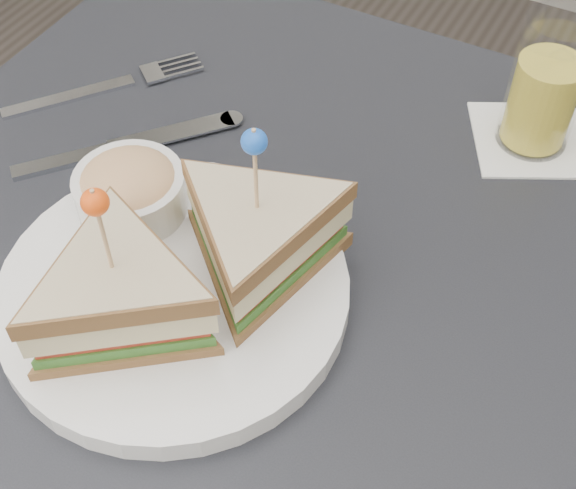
{
  "coord_description": "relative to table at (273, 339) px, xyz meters",
  "views": [
    {
      "loc": [
        0.2,
        -0.35,
        1.28
      ],
      "look_at": [
        0.01,
        0.01,
        0.8
      ],
      "focal_mm": 50.0,
      "sensor_mm": 36.0,
      "label": 1
    }
  ],
  "objects": [
    {
      "name": "cutlery_knife",
      "position": [
        -0.21,
        0.08,
        0.08
      ],
      "size": [
        0.16,
        0.18,
        0.01
      ],
      "rotation": [
        0.0,
        0.0,
        -0.72
      ],
      "color": "#B7BCC2",
      "rests_on": "table"
    },
    {
      "name": "drink_set",
      "position": [
        0.13,
        0.28,
        0.14
      ],
      "size": [
        0.15,
        0.15,
        0.14
      ],
      "rotation": [
        0.0,
        0.0,
        0.47
      ],
      "color": "white",
      "rests_on": "table"
    },
    {
      "name": "plate_meal",
      "position": [
        -0.06,
        -0.04,
        0.12
      ],
      "size": [
        0.33,
        0.32,
        0.17
      ],
      "rotation": [
        0.0,
        0.0,
        0.13
      ],
      "color": "white",
      "rests_on": "table"
    },
    {
      "name": "table",
      "position": [
        0.0,
        0.0,
        0.0
      ],
      "size": [
        0.8,
        0.8,
        0.75
      ],
      "color": "black",
      "rests_on": "ground"
    },
    {
      "name": "cutlery_fork",
      "position": [
        -0.27,
        0.15,
        0.08
      ],
      "size": [
        0.15,
        0.18,
        0.01
      ],
      "rotation": [
        0.0,
        0.0,
        -0.66
      ],
      "color": "silver",
      "rests_on": "table"
    }
  ]
}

